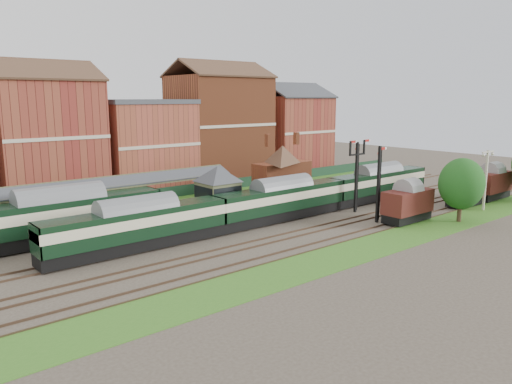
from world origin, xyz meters
TOP-DOWN VIEW (x-y plane):
  - ground at (0.00, 0.00)m, footprint 160.00×160.00m
  - grass_back at (0.00, 16.00)m, footprint 90.00×4.50m
  - grass_front at (0.00, -12.00)m, footprint 90.00×5.00m
  - fence at (0.00, 18.00)m, footprint 90.00×0.12m
  - platform at (-5.00, 9.75)m, footprint 55.00×3.40m
  - signal_box at (-3.00, 3.25)m, footprint 5.40×5.40m
  - brick_hut at (5.00, 3.25)m, footprint 3.20×2.64m
  - station_building at (12.00, 9.75)m, footprint 8.10×8.10m
  - canopy at (-11.00, 9.75)m, footprint 26.00×3.89m
  - semaphore_bracket at (12.04, -2.50)m, footprint 3.60×0.25m
  - semaphore_siding at (10.02, -7.00)m, footprint 1.23×0.25m
  - yard_lamp at (24.00, -11.50)m, footprint 2.60×0.22m
  - town_backdrop at (-0.18, 25.00)m, footprint 69.00×10.00m
  - dmu_train at (2.96, 0.00)m, footprint 50.03×2.63m
  - platform_railcar at (-17.86, 6.50)m, footprint 18.48×2.91m
  - goods_van_a at (12.43, -9.00)m, footprint 5.90×2.56m
  - goods_van_b at (24.55, -9.00)m, footprint 5.50×2.38m
  - goods_van_c at (31.04, -9.00)m, footprint 6.14×2.66m
  - tree_far at (16.69, -12.48)m, footprint 4.63×4.63m

SIDE VIEW (x-z plane):
  - ground at x=0.00m, z-range 0.00..0.00m
  - grass_back at x=0.00m, z-range 0.00..0.06m
  - grass_front at x=0.00m, z-range 0.00..0.06m
  - platform at x=-5.00m, z-range 0.00..1.00m
  - fence at x=0.00m, z-range 0.00..1.50m
  - brick_hut at x=5.00m, z-range -0.28..2.67m
  - goods_van_b at x=24.55m, z-range 0.24..3.58m
  - goods_van_a at x=12.43m, z-range 0.25..3.83m
  - goods_van_c at x=31.04m, z-range 0.25..3.98m
  - dmu_train at x=2.96m, z-range 0.34..4.18m
  - platform_railcar at x=-17.86m, z-range 0.36..4.61m
  - signal_box at x=-3.00m, z-range 0.19..6.19m
  - station_building at x=12.00m, z-range 1.01..6.91m
  - yard_lamp at x=24.00m, z-range 0.49..7.49m
  - tree_far at x=16.69m, z-range 0.70..7.46m
  - semaphore_siding at x=10.02m, z-range 0.16..8.16m
  - canopy at x=-11.00m, z-range 2.54..6.62m
  - semaphore_bracket at x=12.04m, z-range 0.54..8.72m
  - town_backdrop at x=-0.18m, z-range -1.00..15.00m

